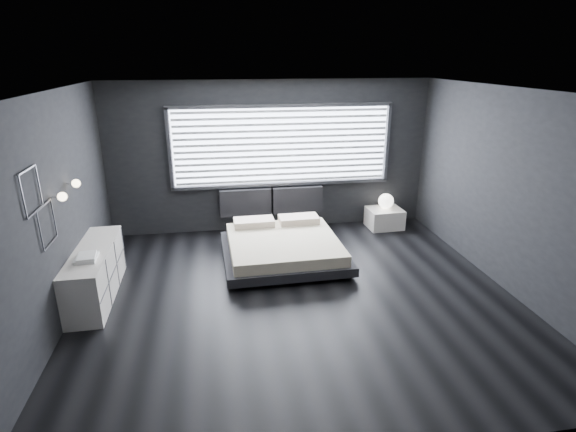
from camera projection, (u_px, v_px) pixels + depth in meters
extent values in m
plane|color=black|center=(298.00, 296.00, 6.32)|extent=(6.00, 6.00, 0.00)
plane|color=silver|center=(300.00, 90.00, 5.37)|extent=(6.00, 6.00, 0.00)
cube|color=black|center=(271.00, 157.00, 8.40)|extent=(6.00, 0.04, 2.80)
cube|color=black|center=(368.00, 315.00, 3.29)|extent=(6.00, 0.04, 2.80)
cube|color=black|center=(53.00, 214.00, 5.38)|extent=(0.04, 5.50, 2.80)
cube|color=black|center=(508.00, 191.00, 6.31)|extent=(0.04, 5.50, 2.80)
cube|color=white|center=(282.00, 146.00, 8.34)|extent=(4.00, 0.02, 1.38)
cube|color=#47474C|center=(169.00, 150.00, 8.00)|extent=(0.06, 0.08, 1.48)
cube|color=#47474C|center=(387.00, 143.00, 8.62)|extent=(0.06, 0.08, 1.48)
cube|color=#47474C|center=(282.00, 106.00, 8.06)|extent=(4.14, 0.08, 0.06)
cube|color=#47474C|center=(282.00, 184.00, 8.56)|extent=(4.14, 0.08, 0.06)
cube|color=silver|center=(283.00, 146.00, 8.28)|extent=(3.94, 0.03, 1.32)
cube|color=black|center=(246.00, 202.00, 8.50)|extent=(0.96, 0.16, 0.52)
cube|color=black|center=(297.00, 200.00, 8.65)|extent=(0.96, 0.16, 0.52)
cylinder|color=silver|center=(56.00, 197.00, 5.37)|extent=(0.10, 0.02, 0.02)
sphere|color=#FFE5B7|center=(62.00, 197.00, 5.38)|extent=(0.11, 0.11, 0.11)
cylinder|color=silver|center=(70.00, 184.00, 5.92)|extent=(0.10, 0.02, 0.02)
sphere|color=#FFE5B7|center=(76.00, 183.00, 5.94)|extent=(0.11, 0.11, 0.11)
cube|color=#47474C|center=(27.00, 170.00, 4.64)|extent=(0.01, 0.46, 0.02)
cube|color=#47474C|center=(35.00, 212.00, 4.80)|extent=(0.01, 0.46, 0.02)
cube|color=#47474C|center=(39.00, 185.00, 4.94)|extent=(0.01, 0.02, 0.46)
cube|color=#47474C|center=(23.00, 198.00, 4.51)|extent=(0.01, 0.02, 0.46)
cube|color=#47474C|center=(44.00, 205.00, 5.04)|extent=(0.01, 0.46, 0.02)
cube|color=#47474C|center=(51.00, 243.00, 5.19)|extent=(0.01, 0.46, 0.02)
cube|color=#47474C|center=(54.00, 218.00, 5.33)|extent=(0.01, 0.02, 0.46)
cube|color=#47474C|center=(40.00, 232.00, 4.90)|extent=(0.01, 0.02, 0.46)
cube|color=black|center=(236.00, 285.00, 6.56)|extent=(0.11, 0.11, 0.07)
cube|color=black|center=(347.00, 275.00, 6.85)|extent=(0.11, 0.11, 0.07)
cube|color=black|center=(229.00, 244.00, 7.95)|extent=(0.11, 0.11, 0.07)
cube|color=black|center=(321.00, 238.00, 8.25)|extent=(0.11, 0.11, 0.07)
cube|color=black|center=(283.00, 253.00, 7.37)|extent=(2.00, 1.91, 0.14)
cube|color=beige|center=(283.00, 244.00, 7.31)|extent=(1.78, 1.78, 0.18)
cube|color=beige|center=(254.00, 222.00, 7.83)|extent=(0.70, 0.39, 0.12)
cube|color=beige|center=(299.00, 219.00, 7.97)|extent=(0.70, 0.39, 0.12)
cube|color=silver|center=(384.00, 218.00, 8.79)|extent=(0.67, 0.56, 0.38)
sphere|color=white|center=(386.00, 201.00, 8.72)|extent=(0.29, 0.29, 0.29)
cube|color=silver|center=(95.00, 273.00, 6.22)|extent=(0.51, 1.78, 0.71)
cube|color=#47474C|center=(114.00, 271.00, 6.26)|extent=(0.02, 1.75, 0.69)
cube|color=white|center=(87.00, 258.00, 5.80)|extent=(0.27, 0.35, 0.04)
cube|color=white|center=(87.00, 256.00, 5.77)|extent=(0.26, 0.32, 0.03)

